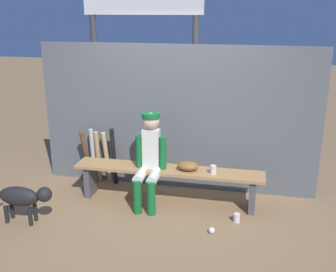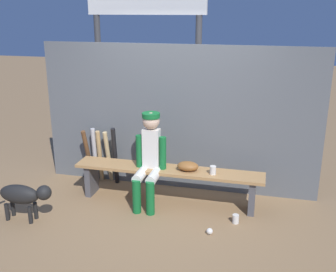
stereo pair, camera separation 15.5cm
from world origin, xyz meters
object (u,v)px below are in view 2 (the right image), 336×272
object	(u,v)px
player_seated	(149,157)
dog	(23,195)
bat_wood_natural	(108,157)
baseball	(210,231)
baseball_glove	(188,166)
bat_aluminum_black	(115,156)
bat_wood_tan	(100,156)
bat_aluminum_silver	(95,155)
scoreboard	(150,12)
dugout_bench	(168,176)
bat_wood_dark	(88,156)
cup_on_ground	(236,219)
cup_on_bench	(213,170)

from	to	relation	value
player_seated	dog	world-z (taller)	player_seated
bat_wood_natural	baseball	xyz separation A→B (m)	(1.69, -1.10, -0.37)
baseball_glove	bat_aluminum_black	size ratio (longest dim) A/B	0.31
bat_wood_tan	baseball	distance (m)	2.14
bat_aluminum_silver	scoreboard	world-z (taller)	scoreboard
baseball_glove	dugout_bench	bearing A→B (deg)	180.00
bat_wood_dark	dog	world-z (taller)	bat_wood_dark
baseball	bat_wood_dark	bearing A→B (deg)	152.58
bat_wood_dark	baseball	world-z (taller)	bat_wood_dark
baseball_glove	cup_on_ground	bearing A→B (deg)	-27.35
bat_wood_dark	cup_on_bench	distance (m)	1.94
baseball_glove	bat_wood_natural	size ratio (longest dim) A/B	0.35
cup_on_ground	scoreboard	size ratio (longest dim) A/B	0.03
baseball_glove	scoreboard	size ratio (longest dim) A/B	0.08
baseball_glove	bat_aluminum_silver	xyz separation A→B (m)	(-1.48, 0.40, -0.12)
bat_wood_natural	scoreboard	bearing A→B (deg)	72.60
bat_aluminum_black	scoreboard	xyz separation A→B (m)	(0.20, 1.18, 2.00)
bat_aluminum_black	cup_on_ground	distance (m)	1.98
dugout_bench	baseball_glove	world-z (taller)	baseball_glove
cup_on_ground	scoreboard	xyz separation A→B (m)	(-1.61, 1.87, 2.39)
baseball_glove	baseball	size ratio (longest dim) A/B	3.78
dugout_bench	bat_wood_natural	world-z (taller)	bat_wood_natural
bat_aluminum_black	bat_wood_natural	distance (m)	0.17
player_seated	bat_wood_tan	distance (m)	1.09
bat_wood_natural	bat_aluminum_silver	world-z (taller)	bat_aluminum_silver
baseball_glove	bat_aluminum_black	xyz separation A→B (m)	(-1.14, 0.35, -0.09)
scoreboard	bat_wood_natural	bearing A→B (deg)	-107.40
baseball_glove	cup_on_bench	world-z (taller)	baseball_glove
bat_aluminum_black	bat_aluminum_silver	distance (m)	0.35
dugout_bench	bat_wood_natural	distance (m)	1.11
baseball_glove	bat_aluminum_silver	world-z (taller)	bat_aluminum_silver
baseball_glove	scoreboard	xyz separation A→B (m)	(-0.94, 1.53, 1.90)
baseball_glove	bat_wood_tan	bearing A→B (deg)	163.76
player_seated	baseball_glove	bearing A→B (deg)	12.85
baseball	scoreboard	distance (m)	3.53
dog	cup_on_ground	bearing A→B (deg)	12.27
scoreboard	baseball_glove	bearing A→B (deg)	-58.37
bat_aluminum_black	bat_wood_tan	size ratio (longest dim) A/B	1.12
cup_on_bench	scoreboard	size ratio (longest dim) A/B	0.03
baseball_glove	bat_wood_natural	world-z (taller)	bat_wood_natural
bat_wood_dark	cup_on_ground	size ratio (longest dim) A/B	7.60
dugout_bench	bat_aluminum_black	world-z (taller)	bat_aluminum_black
dugout_bench	player_seated	size ratio (longest dim) A/B	2.04
baseball	dog	world-z (taller)	dog
bat_wood_dark	baseball	xyz separation A→B (m)	(1.96, -1.02, -0.38)
cup_on_ground	bat_wood_natural	bearing A→B (deg)	158.38
bat_wood_natural	cup_on_ground	world-z (taller)	bat_wood_natural
player_seated	baseball	xyz separation A→B (m)	(0.89, -0.56, -0.63)
bat_wood_natural	baseball	distance (m)	2.05
scoreboard	bat_wood_tan	bearing A→B (deg)	-112.83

